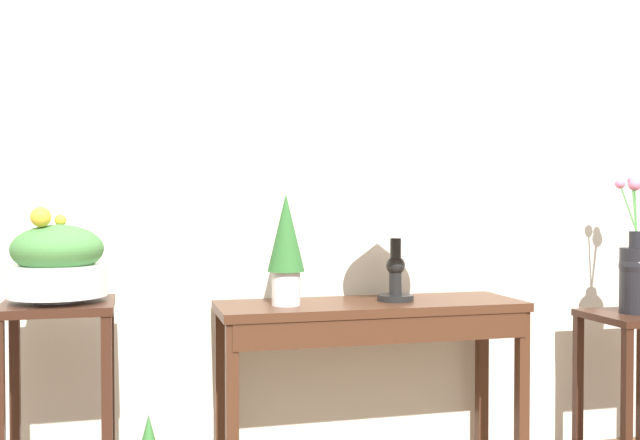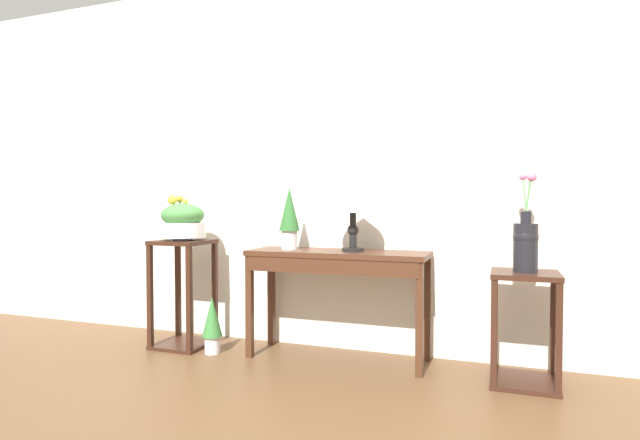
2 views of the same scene
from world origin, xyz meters
The scene contains 8 objects.
back_wall_with_art centered at (0.00, 1.33, 1.40)m, with size 9.00×0.10×2.80m.
console_table centered at (-0.08, 1.01, 0.64)m, with size 1.23×0.41×0.75m.
table_lamp centered at (0.02, 1.03, 1.08)m, with size 0.31×0.31×0.45m.
potted_plant_on_console centered at (-0.44, 1.02, 0.99)m, with size 0.14×0.14×0.44m.
pedestal_stand_left centered at (-1.27, 0.94, 0.40)m, with size 0.38×0.38×0.80m.
planter_bowl_wide_left centered at (-1.27, 0.94, 0.94)m, with size 0.34×0.34×0.33m.
pedestal_stand_right centered at (1.10, 0.95, 0.33)m, with size 0.38×0.38×0.67m.
flower_vase_tall_right centered at (1.10, 0.96, 0.85)m, with size 0.14×0.19×0.60m.
Camera 1 is at (-1.02, -1.76, 1.15)m, focal length 41.06 mm.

